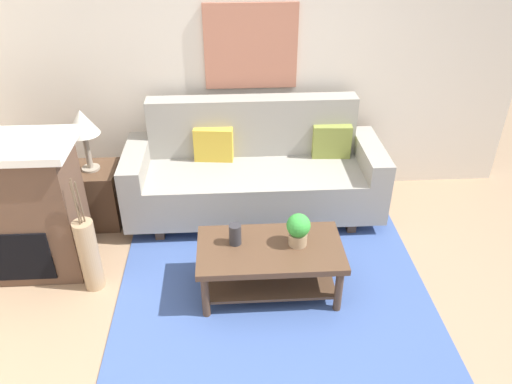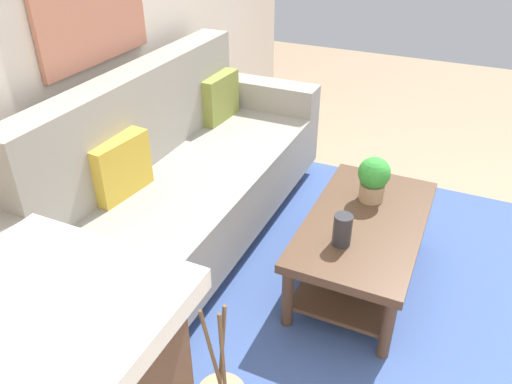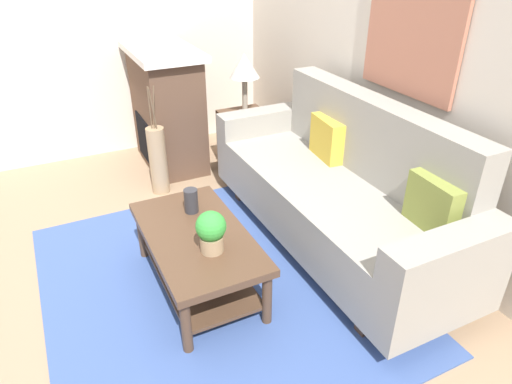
% 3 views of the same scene
% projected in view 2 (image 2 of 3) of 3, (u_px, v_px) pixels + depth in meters
% --- Properties ---
extents(ground_plane, '(9.05, 9.05, 0.00)m').
position_uv_depth(ground_plane, '(431.00, 297.00, 2.78)').
color(ground_plane, '#9E7F60').
extents(wall_back, '(5.05, 0.10, 2.70)m').
position_uv_depth(wall_back, '(94.00, 11.00, 2.80)').
color(wall_back, beige).
rests_on(wall_back, ground_plane).
extents(area_rug, '(2.43, 2.14, 0.01)m').
position_uv_depth(area_rug, '(343.00, 272.00, 2.95)').
color(area_rug, '#3D5693').
rests_on(area_rug, ground_plane).
extents(couch, '(2.35, 0.84, 1.08)m').
position_uv_depth(couch, '(181.00, 180.00, 3.03)').
color(couch, gray).
rests_on(couch, ground_plane).
extents(throw_pillow_mustard, '(0.37, 0.16, 0.32)m').
position_uv_depth(throw_pillow_mustard, '(120.00, 167.00, 2.65)').
color(throw_pillow_mustard, gold).
rests_on(throw_pillow_mustard, couch).
extents(throw_pillow_olive, '(0.37, 0.14, 0.32)m').
position_uv_depth(throw_pillow_olive, '(219.00, 97.00, 3.51)').
color(throw_pillow_olive, olive).
rests_on(throw_pillow_olive, couch).
extents(coffee_table, '(1.10, 0.60, 0.43)m').
position_uv_depth(coffee_table, '(363.00, 237.00, 2.74)').
color(coffee_table, '#513826').
rests_on(coffee_table, ground_plane).
extents(tabletop_vase, '(0.09, 0.09, 0.17)m').
position_uv_depth(tabletop_vase, '(342.00, 230.00, 2.45)').
color(tabletop_vase, '#2D2D33').
rests_on(tabletop_vase, coffee_table).
extents(potted_plant_tabletop, '(0.18, 0.18, 0.26)m').
position_uv_depth(potted_plant_tabletop, '(374.00, 178.00, 2.77)').
color(potted_plant_tabletop, tan).
rests_on(potted_plant_tabletop, coffee_table).
extents(floor_vase_branch_a, '(0.01, 0.04, 0.36)m').
position_uv_depth(floor_vase_branch_a, '(222.00, 349.00, 1.47)').
color(floor_vase_branch_a, brown).
rests_on(floor_vase_branch_a, floor_vase).
extents(floor_vase_branch_b, '(0.04, 0.05, 0.36)m').
position_uv_depth(floor_vase_branch_b, '(212.00, 354.00, 1.45)').
color(floor_vase_branch_b, brown).
rests_on(floor_vase_branch_b, floor_vase).
extents(floor_vase_branch_c, '(0.02, 0.02, 0.36)m').
position_uv_depth(floor_vase_branch_c, '(223.00, 358.00, 1.44)').
color(floor_vase_branch_c, brown).
rests_on(floor_vase_branch_c, floor_vase).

